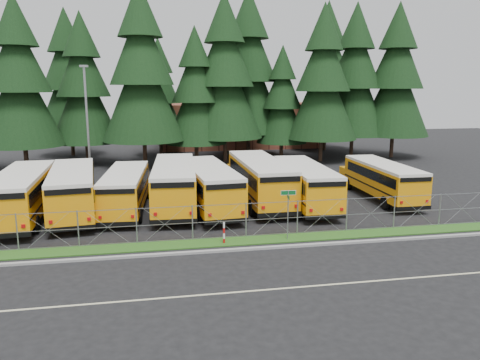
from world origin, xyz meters
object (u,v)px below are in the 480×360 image
bus_3 (175,186)px  striped_bollard (224,233)px  bus_0 (24,195)px  bus_1 (73,192)px  bus_4 (208,187)px  bus_6 (303,185)px  bus_2 (126,191)px  bus_5 (259,181)px  bus_east (381,181)px  street_sign (288,204)px  light_standard (87,120)px

bus_3 → striped_bollard: 8.63m
bus_0 → bus_1: 2.97m
bus_4 → striped_bollard: size_ratio=9.66×
bus_6 → bus_2: bearing=179.7°
bus_4 → bus_5: size_ratio=0.95×
bus_0 → bus_3: 9.64m
bus_0 → striped_bollard: 13.82m
bus_east → street_sign: bearing=-138.9°
bus_2 → light_standard: light_standard is taller
light_standard → bus_5: bearing=-37.4°
bus_1 → light_standard: (-0.22, 10.79, 3.97)m
bus_4 → light_standard: (-9.17, 10.98, 3.98)m
bus_1 → light_standard: size_ratio=1.15×
bus_east → striped_bollard: 15.48m
bus_east → street_sign: size_ratio=3.76×
bus_4 → bus_2: bearing=171.7°
bus_5 → street_sign: (-0.35, -8.67, 0.43)m
bus_1 → light_standard: 11.50m
bus_0 → bus_east: 24.97m
bus_5 → street_sign: 8.69m
bus_2 → bus_1: bearing=-173.1°
bus_5 → bus_east: (9.27, -0.59, -0.22)m
striped_bollard → bus_2: bearing=124.4°
bus_3 → striped_bollard: size_ratio=10.06×
bus_2 → street_sign: 12.06m
bus_3 → bus_east: bearing=3.0°
bus_east → light_standard: bearing=155.8°
bus_east → street_sign: (-9.62, -8.08, 0.65)m
bus_3 → bus_5: bus_5 is taller
bus_5 → street_sign: bearing=-92.7°
bus_5 → bus_east: bearing=-4.0°
bus_4 → street_sign: bearing=-70.0°
bus_2 → bus_4: 5.56m
bus_0 → bus_east: (24.95, 0.93, -0.16)m
bus_5 → light_standard: 16.80m
bus_5 → light_standard: (-12.99, 9.92, 3.90)m
bus_0 → bus_6: bus_0 is taller
bus_0 → bus_east: size_ratio=1.12×
bus_5 → striped_bollard: bus_5 is taller
bus_east → bus_2: bearing=-178.6°
bus_4 → street_sign: size_ratio=4.13×
bus_5 → bus_1: bearing=-176.5°
bus_east → bus_5: bearing=177.4°
street_sign → light_standard: size_ratio=0.28×
bus_4 → bus_east: size_ratio=1.10×
bus_3 → bus_4: bus_3 is taller
bus_6 → striped_bollard: (-6.86, -7.33, -0.88)m
bus_4 → striped_bollard: bearing=-95.2°
light_standard → striped_bollard: bearing=-64.0°
bus_east → street_sign: street_sign is taller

